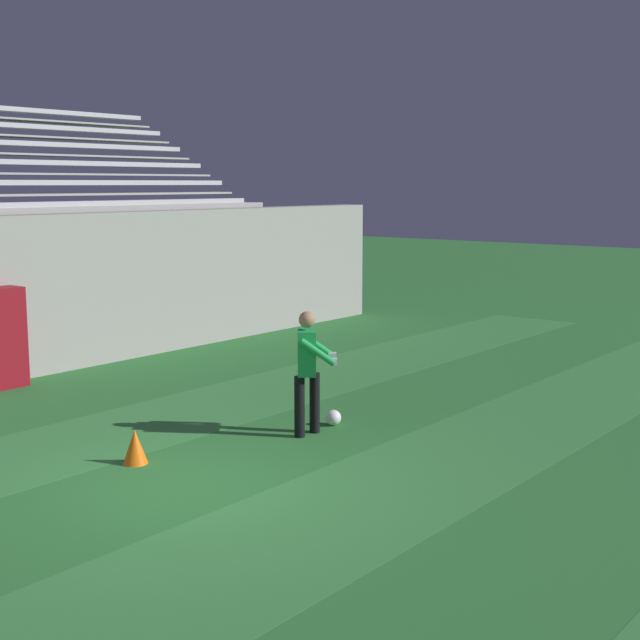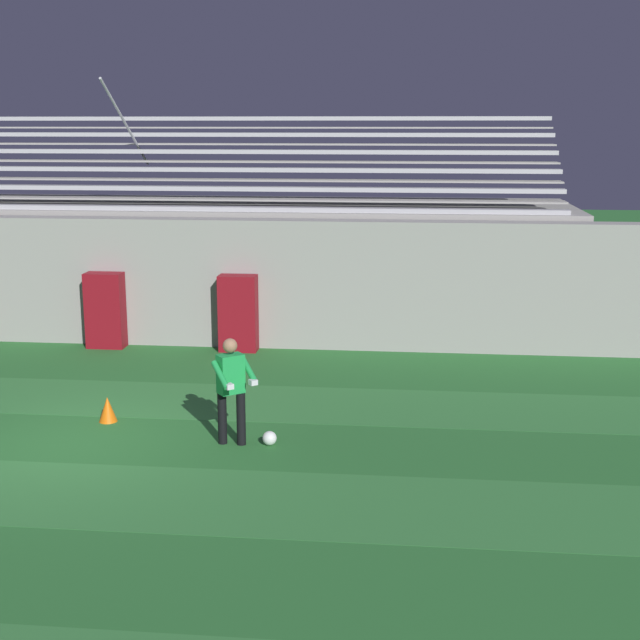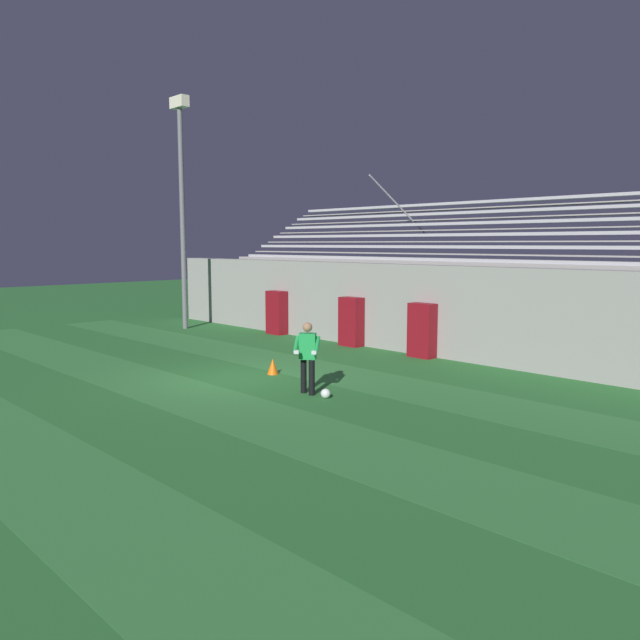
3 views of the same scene
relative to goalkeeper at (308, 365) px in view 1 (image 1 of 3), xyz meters
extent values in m
plane|color=#286B2D|center=(-2.49, -0.24, -0.95)|extent=(80.00, 80.00, 0.00)
cube|color=#337A38|center=(-2.49, -2.07, -0.95)|extent=(28.00, 2.08, 0.01)
cube|color=#337A38|center=(-2.49, 2.10, -0.95)|extent=(28.00, 2.08, 0.01)
cylinder|color=black|center=(0.14, 0.00, -0.54)|extent=(0.20, 0.20, 0.82)
cylinder|color=black|center=(-0.16, 0.02, -0.54)|extent=(0.20, 0.20, 0.82)
cube|color=green|center=(-0.01, 0.01, 0.17)|extent=(0.45, 0.42, 0.60)
sphere|color=#A37556|center=(-0.01, 0.01, 0.61)|extent=(0.22, 0.22, 0.22)
cylinder|color=green|center=(0.26, 0.05, 0.22)|extent=(0.37, 0.43, 0.37)
cylinder|color=green|center=(-0.11, -0.25, 0.22)|extent=(0.37, 0.43, 0.37)
cube|color=silver|center=(0.36, -0.13, 0.09)|extent=(0.15, 0.15, 0.08)
cube|color=silver|center=(0.05, -0.38, 0.09)|extent=(0.15, 0.15, 0.08)
sphere|color=white|center=(0.57, 0.02, -0.84)|extent=(0.22, 0.22, 0.22)
cone|color=orange|center=(-2.26, 0.84, -0.74)|extent=(0.30, 0.30, 0.42)
camera|label=1|loc=(-8.97, -7.31, 2.38)|focal=50.00mm
camera|label=2|loc=(2.68, -12.75, 3.86)|focal=50.00mm
camera|label=3|loc=(10.32, -9.59, 2.50)|focal=35.00mm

